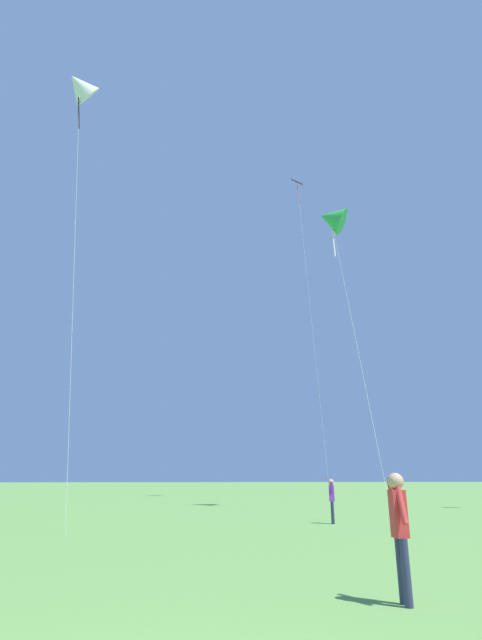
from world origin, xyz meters
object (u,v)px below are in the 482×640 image
Objects in this scene: kite_black_large at (299,200)px; person_far_back at (332,497)px; kite_green_small at (332,219)px; kite_white_distant at (80,87)px; person_near_tree at (399,524)px.

person_far_back is (-4.67, -21.39, -26.63)m from kite_black_large.
kite_black_large is 1.58× the size of kite_green_small.
kite_white_distant is 24.94m from kite_black_large.
kite_green_small is 11.77× the size of person_far_back.
kite_black_large reaches higher than kite_white_distant.
kite_green_small is 10.97× the size of person_near_tree.
kite_black_large is 18.58× the size of person_far_back.
kite_black_large reaches higher than person_far_back.
kite_white_distant is at bearing -163.82° from kite_green_small.
kite_green_small is at bearing 67.37° from person_far_back.
person_far_back is (2.73, 12.45, -0.07)m from person_near_tree.
kite_black_large reaches higher than kite_green_small.
kite_black_large is (17.08, 17.58, 4.61)m from kite_white_distant.
person_near_tree is at bearing -106.65° from kite_green_small.
kite_green_small is 19.43m from person_far_back.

